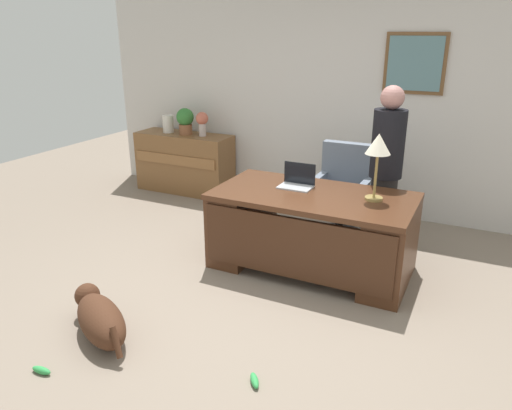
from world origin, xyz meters
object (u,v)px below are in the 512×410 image
laptop (297,181)px  dog_toy_plush (254,380)px  armchair (343,195)px  desk (311,229)px  dog_toy_bone (41,370)px  vase_with_flowers (202,121)px  potted_plant (185,120)px  credenza (185,163)px  person_standing (386,170)px  desk_lamp (378,148)px  vase_empty (168,124)px  dog_lying (100,318)px

laptop → dog_toy_plush: bearing=-76.2°
armchair → laptop: (-0.24, -0.80, 0.35)m
desk → dog_toy_bone: 2.55m
vase_with_flowers → potted_plant: 0.27m
armchair → credenza: bearing=167.8°
person_standing → dog_toy_bone: bearing=-118.9°
desk_lamp → desk: bearing=-168.5°
dog_toy_plush → person_standing: bearing=83.5°
desk → person_standing: person_standing is taller
credenza → laptop: bearing=-30.9°
laptop → potted_plant: 2.58m
vase_empty → dog_lying: bearing=-63.1°
person_standing → desk_lamp: 0.67m
desk → laptop: size_ratio=5.81×
desk → potted_plant: potted_plant is taller
dog_toy_bone → dog_toy_plush: bearing=22.1°
desk → desk_lamp: size_ratio=3.08×
person_standing → dog_toy_bone: (-1.63, -2.94, -0.87)m
laptop → dog_toy_bone: (-0.89, -2.43, -0.80)m
dog_lying → vase_empty: (-1.65, 3.25, 0.80)m
potted_plant → credenza: bearing=-178.2°
person_standing → desk_lamp: person_standing is taller
desk → dog_toy_bone: desk is taller
vase_empty → dog_toy_bone: (1.59, -3.76, -0.93)m
vase_empty → potted_plant: size_ratio=0.68×
dog_toy_plush → vase_empty: bearing=132.5°
vase_empty → dog_toy_bone: bearing=-67.1°
potted_plant → desk_lamp: bearing=-25.3°
desk_lamp → dog_toy_bone: (-1.65, -2.37, -1.21)m
dog_lying → laptop: (0.83, 1.91, 0.67)m
vase_with_flowers → dog_toy_bone: vase_with_flowers is taller
person_standing → desk_lamp: (0.03, -0.57, 0.35)m
vase_empty → desk_lamp: bearing=-23.3°
dog_lying → desk_lamp: desk_lamp is taller
desk → potted_plant: (-2.41, 1.51, 0.61)m
armchair → dog_toy_plush: armchair is taller
laptop → potted_plant: bearing=148.6°
vase_with_flowers → dog_toy_plush: size_ratio=2.15×
vase_with_flowers → dog_toy_plush: (2.38, -3.22, -1.01)m
dog_toy_bone → armchair: bearing=70.7°
person_standing → vase_with_flowers: bearing=162.8°
potted_plant → dog_toy_bone: bearing=-70.9°
vase_empty → armchair: bearing=-11.1°
laptop → armchair: bearing=73.4°
desk → armchair: 0.97m
desk_lamp → credenza: bearing=155.0°
desk → potted_plant: 2.91m
dog_lying → desk_lamp: 2.67m
credenza → dog_lying: credenza is taller
potted_plant → armchair: bearing=-12.4°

